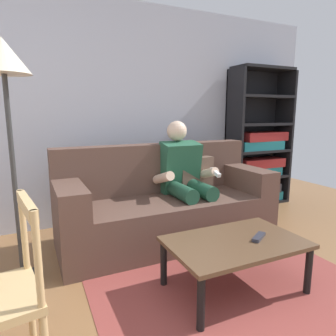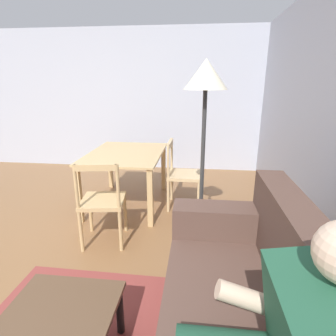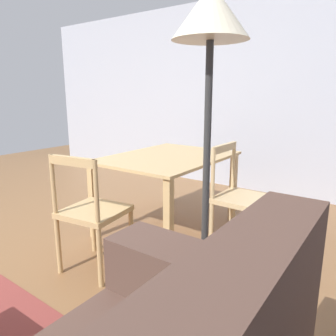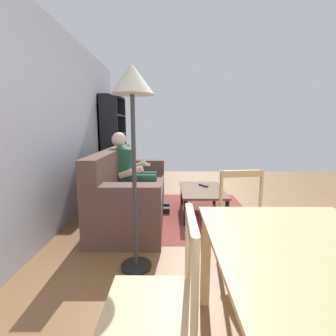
{
  "view_description": "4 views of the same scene",
  "coord_description": "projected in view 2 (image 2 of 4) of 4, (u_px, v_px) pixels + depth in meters",
  "views": [
    {
      "loc": [
        -0.39,
        -0.61,
        1.27
      ],
      "look_at": [
        0.81,
        1.99,
        0.74
      ],
      "focal_mm": 32.15,
      "sensor_mm": 36.0,
      "label": 1
    },
    {
      "loc": [
        1.82,
        1.75,
        1.59
      ],
      "look_at": [
        -0.36,
        1.5,
        0.9
      ],
      "focal_mm": 29.22,
      "sensor_mm": 36.0,
      "label": 2
    },
    {
      "loc": [
        0.87,
        2.54,
        1.29
      ],
      "look_at": [
        -1.54,
        0.81,
        0.6
      ],
      "focal_mm": 34.29,
      "sensor_mm": 36.0,
      "label": 3
    },
    {
      "loc": [
        -2.57,
        1.49,
        1.28
      ],
      "look_at": [
        -0.36,
        1.5,
        0.9
      ],
      "focal_mm": 26.24,
      "sensor_mm": 36.0,
      "label": 4
    }
  ],
  "objects": [
    {
      "name": "dining_chair_facing_couch",
      "position": [
        102.0,
        202.0,
        2.72
      ],
      "size": [
        0.48,
        0.48,
        0.89
      ],
      "color": "tan",
      "rests_on": "ground_plane"
    },
    {
      "name": "wall_side",
      "position": [
        106.0,
        101.0,
        5.12
      ],
      "size": [
        0.12,
        5.79,
        2.51
      ],
      "primitive_type": "cube",
      "color": "#ABB0BE",
      "rests_on": "ground_plane"
    },
    {
      "name": "dining_chair_near_wall",
      "position": [
        182.0,
        175.0,
        3.54
      ],
      "size": [
        0.42,
        0.42,
        0.88
      ],
      "color": "#D1B27F",
      "rests_on": "ground_plane"
    },
    {
      "name": "dining_table",
      "position": [
        126.0,
        160.0,
        3.57
      ],
      "size": [
        1.25,
        0.94,
        0.72
      ],
      "color": "tan",
      "rests_on": "ground_plane"
    },
    {
      "name": "floor_lamp",
      "position": [
        205.0,
        95.0,
        2.23
      ],
      "size": [
        0.36,
        0.36,
        1.77
      ],
      "color": "black",
      "rests_on": "ground_plane"
    }
  ]
}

